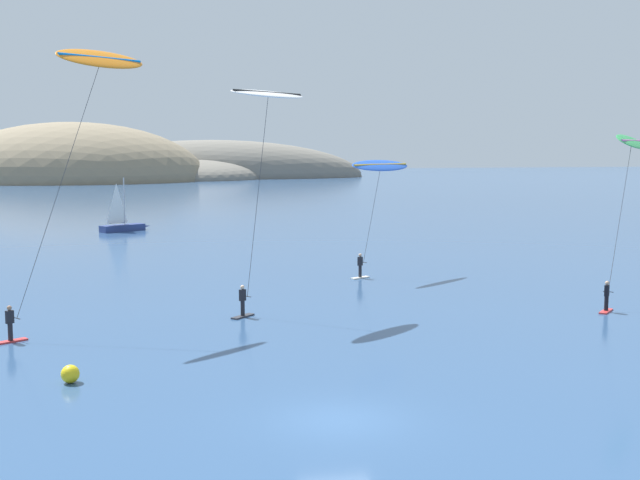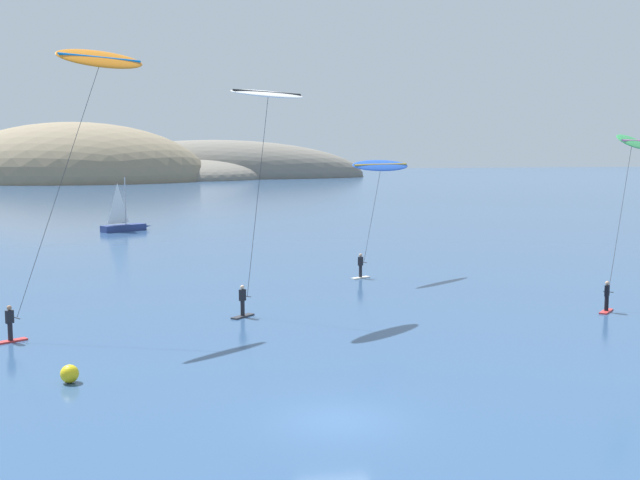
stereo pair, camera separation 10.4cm
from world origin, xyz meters
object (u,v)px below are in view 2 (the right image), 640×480
object	(u,v)px
sailboat_near	(126,225)
kitesurfer_green	(630,153)
kitesurfer_orange	(94,79)
kitesurfer_blue	(380,173)
kitesurfer_white	(266,110)
marker_buoy	(70,374)

from	to	relation	value
sailboat_near	kitesurfer_green	bearing A→B (deg)	-57.59
sailboat_near	kitesurfer_orange	distance (m)	47.74
sailboat_near	kitesurfer_orange	world-z (taller)	kitesurfer_orange
kitesurfer_orange	kitesurfer_green	xyz separation A→B (m)	(29.73, 0.17, -3.62)
sailboat_near	kitesurfer_green	world-z (taller)	kitesurfer_green
sailboat_near	kitesurfer_blue	size ratio (longest dim) A/B	0.70
kitesurfer_orange	kitesurfer_blue	xyz separation A→B (m)	(18.24, 12.01, -5.09)
kitesurfer_white	kitesurfer_orange	world-z (taller)	kitesurfer_orange
sailboat_near	kitesurfer_blue	bearing A→B (deg)	-62.57
kitesurfer_green	sailboat_near	bearing A→B (deg)	122.41
kitesurfer_white	kitesurfer_orange	xyz separation A→B (m)	(-8.69, -1.26, 1.36)
kitesurfer_blue	marker_buoy	xyz separation A→B (m)	(-18.96, -22.26, -6.78)
sailboat_near	kitesurfer_white	xyz separation A→B (m)	(8.26, -45.05, 10.21)
kitesurfer_orange	marker_buoy	size ratio (longest dim) A/B	19.67
kitesurfer_orange	kitesurfer_green	distance (m)	29.94
kitesurfer_green	marker_buoy	xyz separation A→B (m)	(-30.44, -10.42, -8.25)
kitesurfer_white	kitesurfer_green	world-z (taller)	kitesurfer_white
sailboat_near	kitesurfer_white	size ratio (longest dim) A/B	0.47
kitesurfer_blue	kitesurfer_green	world-z (taller)	kitesurfer_green
kitesurfer_orange	kitesurfer_blue	distance (m)	22.42
kitesurfer_orange	kitesurfer_green	bearing A→B (deg)	0.32
kitesurfer_green	marker_buoy	bearing A→B (deg)	-161.11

